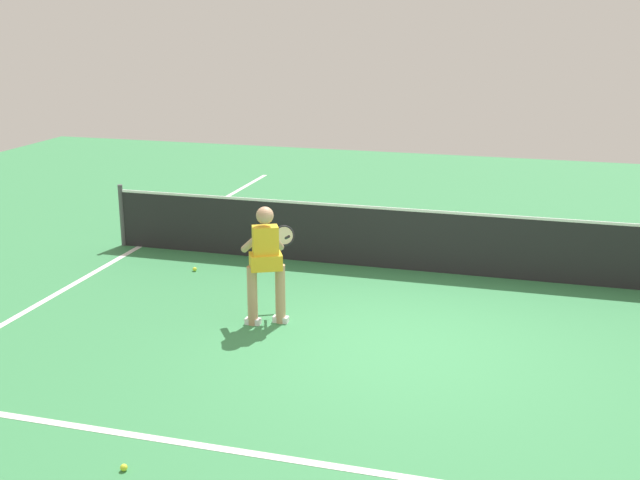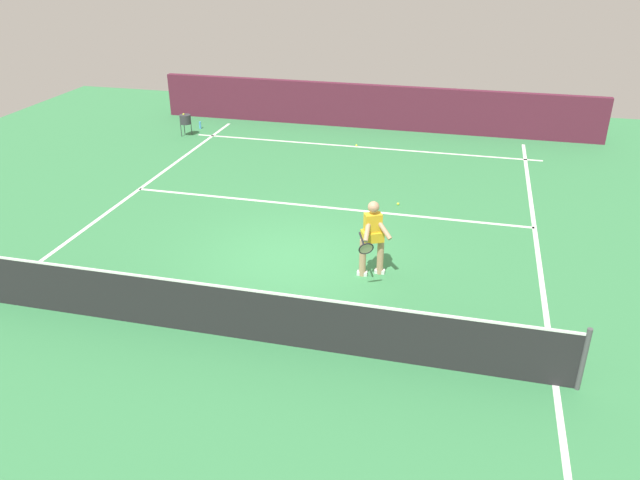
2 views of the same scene
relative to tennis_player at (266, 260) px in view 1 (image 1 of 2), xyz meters
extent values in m
plane|color=#38844C|center=(1.71, -0.22, -0.85)|extent=(26.60, 26.60, 0.00)
cube|color=white|center=(1.71, -3.05, -0.84)|extent=(9.92, 0.10, 0.01)
cube|color=white|center=(-3.25, -0.22, -0.84)|extent=(0.10, 18.46, 0.01)
cylinder|color=#4C4C51|center=(-3.55, 2.65, -0.32)|extent=(0.08, 0.08, 1.06)
cube|color=#232326|center=(1.71, 2.65, -0.38)|extent=(10.44, 0.02, 0.94)
cube|color=white|center=(1.71, 2.65, 0.11)|extent=(10.44, 0.02, 0.04)
cylinder|color=tan|center=(-0.16, -0.11, -0.46)|extent=(0.13, 0.13, 0.78)
cylinder|color=tan|center=(0.17, 0.05, -0.46)|extent=(0.13, 0.13, 0.78)
cube|color=white|center=(-0.16, -0.11, -0.81)|extent=(0.20, 0.10, 0.08)
cube|color=white|center=(0.17, 0.05, -0.81)|extent=(0.20, 0.10, 0.08)
cube|color=gold|center=(0.01, -0.03, 0.19)|extent=(0.38, 0.32, 0.52)
cube|color=gold|center=(0.01, -0.03, -0.01)|extent=(0.48, 0.43, 0.20)
sphere|color=tan|center=(0.01, -0.03, 0.59)|extent=(0.22, 0.22, 0.22)
cylinder|color=tan|center=(-0.20, 0.04, 0.21)|extent=(0.43, 0.37, 0.37)
cylinder|color=tan|center=(0.07, 0.17, 0.21)|extent=(0.10, 0.48, 0.37)
cylinder|color=black|center=(0.12, 0.50, 0.17)|extent=(0.16, 0.28, 0.14)
torus|color=black|center=(-0.01, 0.77, 0.11)|extent=(0.31, 0.23, 0.28)
cylinder|color=beige|center=(-0.01, 0.77, 0.11)|extent=(0.25, 0.19, 0.23)
sphere|color=#D1E533|center=(-1.79, 1.68, -0.81)|extent=(0.07, 0.07, 0.07)
sphere|color=#D1E533|center=(-0.05, -3.62, -0.81)|extent=(0.07, 0.07, 0.07)
camera|label=1|loc=(3.31, -9.11, 3.06)|focal=44.96mm
camera|label=2|loc=(-1.64, 10.73, 5.25)|focal=35.36mm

